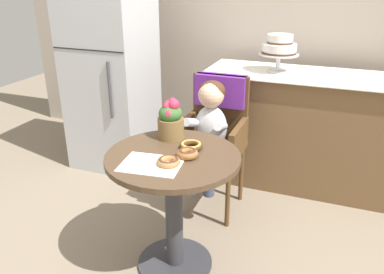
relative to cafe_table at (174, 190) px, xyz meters
The scene contains 13 objects.
ground_plane 0.51m from the cafe_table, ahead, with size 8.00×8.00×0.00m, color gray.
back_wall 2.03m from the cafe_table, 90.00° to the left, with size 4.80×0.10×2.70m, color #B2A393.
cafe_table is the anchor object (origin of this frame).
wicker_chair 0.76m from the cafe_table, 90.00° to the left, with size 0.42×0.45×0.95m.
seated_child 0.62m from the cafe_table, 90.00° to the left, with size 0.27×0.32×0.73m.
paper_napkin 0.26m from the cafe_table, 110.92° to the right, with size 0.30×0.23×0.00m, color white.
donut_front 0.25m from the cafe_table, ahead, with size 0.11×0.11×0.04m.
donut_mid 0.26m from the cafe_table, 60.17° to the left, with size 0.13×0.13×0.03m.
donut_side 0.26m from the cafe_table, 76.83° to the right, with size 0.12×0.12×0.04m.
flower_vase 0.39m from the cafe_table, 116.30° to the left, with size 0.15×0.15×0.24m.
display_counter 1.41m from the cafe_table, 67.07° to the left, with size 1.56×0.62×0.90m.
tiered_cake_stand 1.46m from the cafe_table, 76.57° to the left, with size 0.30×0.30×0.28m.
refrigerator 1.56m from the cafe_table, 133.67° to the left, with size 0.64×0.63×1.70m.
Camera 1 is at (0.76, -1.69, 1.61)m, focal length 36.51 mm.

